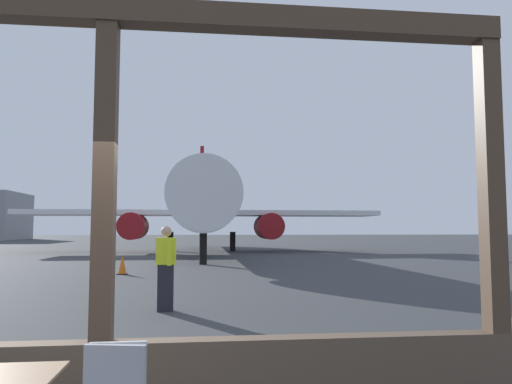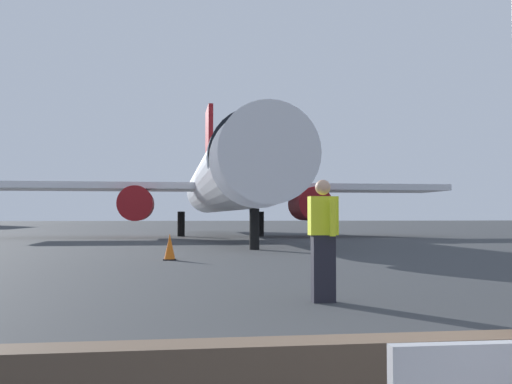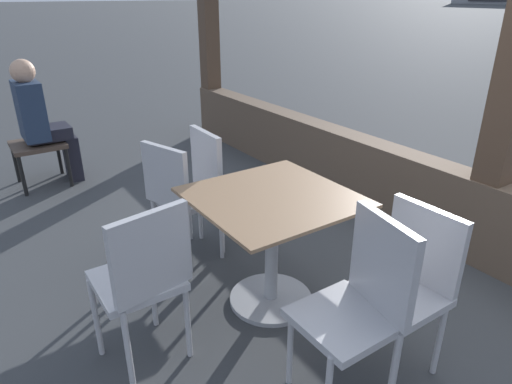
% 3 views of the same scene
% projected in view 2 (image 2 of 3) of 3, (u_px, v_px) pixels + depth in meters
% --- Properties ---
extents(ground_plane, '(220.00, 220.00, 0.00)m').
position_uv_depth(ground_plane, '(198.00, 233.00, 42.64)').
color(ground_plane, '#383A3D').
extents(airplane, '(26.55, 32.25, 9.91)m').
position_uv_depth(airplane, '(224.00, 182.00, 34.19)').
color(airplane, silver).
rests_on(airplane, ground).
extents(ground_crew_worker, '(0.40, 0.54, 1.74)m').
position_uv_depth(ground_crew_worker, '(323.00, 238.00, 8.53)').
color(ground_crew_worker, black).
rests_on(ground_crew_worker, ground).
extents(traffic_cone, '(0.36, 0.36, 0.73)m').
position_uv_depth(traffic_cone, '(170.00, 247.00, 16.63)').
color(traffic_cone, orange).
rests_on(traffic_cone, ground).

